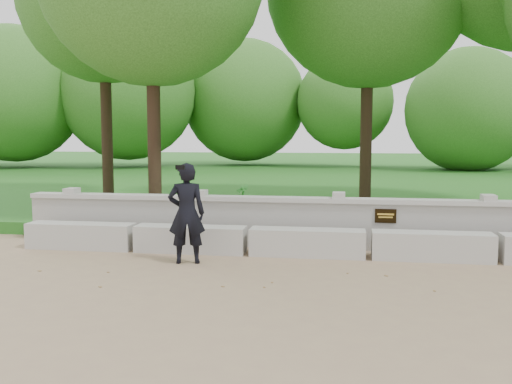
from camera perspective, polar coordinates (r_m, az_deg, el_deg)
ground at (r=7.71m, az=11.69°, el=-9.49°), size 80.00×80.00×0.00m
lawn at (r=21.52m, az=9.98°, el=0.71°), size 40.00×22.00×0.25m
concrete_bench at (r=9.51m, az=11.19°, el=-5.16°), size 11.90×0.45×0.45m
parapet_wall at (r=10.16m, az=11.07°, el=-3.09°), size 12.50×0.35×0.90m
man_main at (r=8.94m, az=-6.96°, el=-2.13°), size 0.65×0.59×1.58m
shrub_a at (r=11.68m, az=-0.43°, el=-1.50°), size 0.30×0.35×0.55m
shrub_b at (r=11.42m, az=3.31°, el=-1.73°), size 0.36×0.38×0.54m
shrub_d at (r=13.26m, az=-1.36°, el=-0.54°), size 0.44×0.44×0.59m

